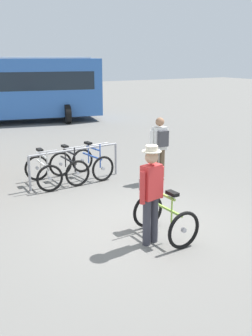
{
  "coord_description": "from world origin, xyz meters",
  "views": [
    {
      "loc": [
        -3.61,
        -5.91,
        3.11
      ],
      "look_at": [
        0.1,
        0.52,
        1.0
      ],
      "focal_mm": 42.14,
      "sensor_mm": 36.0,
      "label": 1
    }
  ],
  "objects_px": {
    "racked_bike_blue": "(92,163)",
    "pedestrian_with_backpack": "(160,145)",
    "racked_bike_white": "(43,172)",
    "person_with_featured_bike": "(151,191)",
    "racked_bike_black": "(69,167)",
    "featured_bicycle": "(161,209)"
  },
  "relations": [
    {
      "from": "person_with_featured_bike",
      "to": "racked_bike_white",
      "type": "bearing_deg",
      "value": 98.31
    },
    {
      "from": "racked_bike_blue",
      "to": "pedestrian_with_backpack",
      "type": "bearing_deg",
      "value": -41.47
    },
    {
      "from": "racked_bike_white",
      "to": "featured_bicycle",
      "type": "height_order",
      "value": "featured_bicycle"
    },
    {
      "from": "racked_bike_black",
      "to": "racked_bike_blue",
      "type": "bearing_deg",
      "value": 4.83
    },
    {
      "from": "racked_bike_blue",
      "to": "pedestrian_with_backpack",
      "type": "relative_size",
      "value": 0.71
    },
    {
      "from": "featured_bicycle",
      "to": "pedestrian_with_backpack",
      "type": "distance_m",
      "value": 3.27
    },
    {
      "from": "featured_bicycle",
      "to": "pedestrian_with_backpack",
      "type": "xyz_separation_m",
      "value": [
        1.82,
        2.68,
        0.45
      ]
    },
    {
      "from": "racked_bike_white",
      "to": "person_with_featured_bike",
      "type": "height_order",
      "value": "person_with_featured_bike"
    },
    {
      "from": "racked_bike_blue",
      "to": "pedestrian_with_backpack",
      "type": "xyz_separation_m",
      "value": [
        1.34,
        -1.19,
        0.57
      ]
    },
    {
      "from": "racked_bike_white",
      "to": "racked_bike_blue",
      "type": "relative_size",
      "value": 0.97
    },
    {
      "from": "pedestrian_with_backpack",
      "to": "racked_bike_blue",
      "type": "bearing_deg",
      "value": 138.53
    },
    {
      "from": "person_with_featured_bike",
      "to": "racked_bike_black",
      "type": "bearing_deg",
      "value": 88.24
    },
    {
      "from": "racked_bike_black",
      "to": "person_with_featured_bike",
      "type": "xyz_separation_m",
      "value": [
        -0.12,
        -4.0,
        0.58
      ]
    },
    {
      "from": "racked_bike_white",
      "to": "racked_bike_blue",
      "type": "bearing_deg",
      "value": 4.83
    },
    {
      "from": "racked_bike_white",
      "to": "racked_bike_black",
      "type": "relative_size",
      "value": 0.99
    },
    {
      "from": "featured_bicycle",
      "to": "person_with_featured_bike",
      "type": "distance_m",
      "value": 0.61
    },
    {
      "from": "racked_bike_white",
      "to": "person_with_featured_bike",
      "type": "relative_size",
      "value": 0.65
    },
    {
      "from": "racked_bike_blue",
      "to": "person_with_featured_bike",
      "type": "relative_size",
      "value": 0.67
    },
    {
      "from": "pedestrian_with_backpack",
      "to": "racked_bike_white",
      "type": "bearing_deg",
      "value": 158.67
    },
    {
      "from": "racked_bike_blue",
      "to": "person_with_featured_bike",
      "type": "height_order",
      "value": "person_with_featured_bike"
    },
    {
      "from": "racked_bike_black",
      "to": "pedestrian_with_backpack",
      "type": "height_order",
      "value": "pedestrian_with_backpack"
    },
    {
      "from": "racked_bike_white",
      "to": "pedestrian_with_backpack",
      "type": "xyz_separation_m",
      "value": [
        2.74,
        -1.07,
        0.57
      ]
    }
  ]
}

